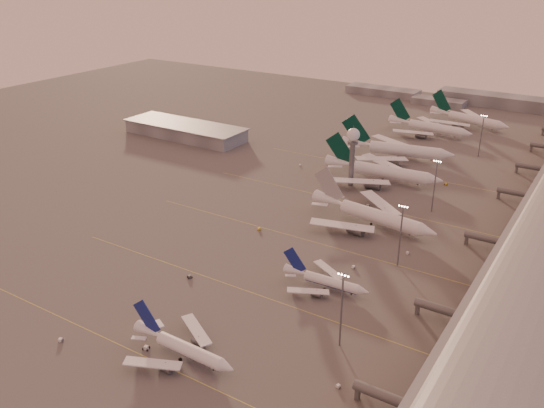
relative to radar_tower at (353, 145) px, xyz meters
The scene contains 26 objects.
ground 121.92m from the radar_tower, 92.39° to the right, with size 700.00×700.00×0.00m, color #5B5858.
taxiway_markings 71.83m from the radar_tower, 68.66° to the right, with size 180.00×185.25×0.02m.
hangar 127.68m from the radar_tower, behind, with size 82.00×27.00×8.50m.
radar_tower is the anchor object (origin of this frame).
mast_a 131.38m from the radar_tower, 66.17° to the right, with size 3.60×0.56×25.00m.
mast_b 82.32m from the radar_tower, 52.43° to the right, with size 3.60×0.56×25.00m.
mast_c 46.66m from the radar_tower, 12.53° to the right, with size 3.60×0.56×25.00m.
mast_d 91.11m from the radar_tower, 61.74° to the left, with size 3.60×0.56×25.00m.
distant_horizon 205.86m from the radar_tower, 90.67° to the left, with size 165.00×37.50×9.00m.
narrowbody_near 151.47m from the radar_tower, 83.29° to the right, with size 36.84×29.43×14.40m.
narrowbody_mid 101.88m from the radar_tower, 69.77° to the right, with size 32.67×26.05×12.76m.
widebody_white 50.50m from the radar_tower, 53.78° to the right, with size 60.20×47.92×21.25m.
greentail_a 24.50m from the radar_tower, 50.25° to the left, with size 62.44×50.28×22.67m.
greentail_b 54.29m from the radar_tower, 84.82° to the left, with size 64.18×51.39×23.49m.
greentail_c 109.87m from the radar_tower, 87.51° to the left, with size 56.98×45.85×20.70m.
greentail_d 143.95m from the radar_tower, 81.68° to the left, with size 57.47×45.76×21.43m.
gsv_truck_a 165.40m from the radar_tower, 96.36° to the right, with size 6.00×4.00×2.28m.
gsv_tug_near 153.86m from the radar_tower, 87.81° to the right, with size 3.24×4.39×1.12m.
gsv_catering_a 151.02m from the radar_tower, 65.94° to the right, with size 5.00×3.20×3.79m.
gsv_tug_mid 116.13m from the radar_tower, 94.89° to the right, with size 4.21×3.66×1.03m.
gsv_truck_b 87.03m from the radar_tower, 63.76° to the right, with size 5.47×2.14×2.20m.
gsv_truck_c 71.14m from the radar_tower, 98.50° to the right, with size 4.65×5.96×2.31m.
gsv_catering_b 76.66m from the radar_tower, 47.40° to the right, with size 5.07×2.72×4.00m.
gsv_tug_far 34.08m from the radar_tower, 47.82° to the right, with size 3.76×3.86×0.96m.
gsv_truck_d 42.70m from the radar_tower, 162.10° to the left, with size 3.55×5.40×2.05m.
gsv_tug_hangar 52.32m from the radar_tower, 32.29° to the left, with size 3.56×2.56×0.93m.
Camera 1 is at (116.20, -129.31, 106.86)m, focal length 38.00 mm.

